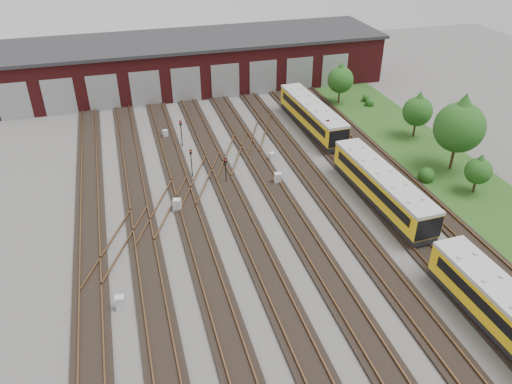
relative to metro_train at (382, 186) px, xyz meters
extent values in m
plane|color=#4C4946|center=(-10.00, -5.84, -1.74)|extent=(120.00, 120.00, 0.00)
cube|color=black|center=(-24.00, -5.84, -1.65)|extent=(2.40, 70.00, 0.18)
cube|color=brown|center=(-24.72, -5.84, -1.48)|extent=(0.10, 70.00, 0.15)
cube|color=brown|center=(-23.28, -5.84, -1.48)|extent=(0.10, 70.00, 0.15)
cube|color=black|center=(-20.00, -5.84, -1.65)|extent=(2.40, 70.00, 0.18)
cube|color=brown|center=(-20.72, -5.84, -1.48)|extent=(0.10, 70.00, 0.15)
cube|color=brown|center=(-19.28, -5.84, -1.48)|extent=(0.10, 70.00, 0.15)
cube|color=black|center=(-16.00, -5.84, -1.65)|extent=(2.40, 70.00, 0.18)
cube|color=brown|center=(-16.72, -5.84, -1.48)|extent=(0.10, 70.00, 0.15)
cube|color=brown|center=(-15.28, -5.84, -1.48)|extent=(0.10, 70.00, 0.15)
cube|color=black|center=(-12.00, -5.84, -1.65)|extent=(2.40, 70.00, 0.18)
cube|color=brown|center=(-12.72, -5.84, -1.48)|extent=(0.10, 70.00, 0.15)
cube|color=brown|center=(-11.28, -5.84, -1.48)|extent=(0.10, 70.00, 0.15)
cube|color=black|center=(-8.00, -5.84, -1.65)|extent=(2.40, 70.00, 0.18)
cube|color=brown|center=(-8.72, -5.84, -1.48)|extent=(0.10, 70.00, 0.15)
cube|color=brown|center=(-7.28, -5.84, -1.48)|extent=(0.10, 70.00, 0.15)
cube|color=black|center=(-4.00, -5.84, -1.65)|extent=(2.40, 70.00, 0.18)
cube|color=brown|center=(-4.72, -5.84, -1.48)|extent=(0.10, 70.00, 0.15)
cube|color=brown|center=(-3.28, -5.84, -1.48)|extent=(0.10, 70.00, 0.15)
cube|color=black|center=(0.00, -5.84, -1.65)|extent=(2.40, 70.00, 0.18)
cube|color=brown|center=(-0.72, -5.84, -1.48)|extent=(0.10, 70.00, 0.15)
cube|color=brown|center=(0.72, -5.84, -1.48)|extent=(0.10, 70.00, 0.15)
cube|color=black|center=(4.00, -5.84, -1.65)|extent=(2.40, 70.00, 0.18)
cube|color=brown|center=(3.28, -5.84, -1.48)|extent=(0.10, 70.00, 0.15)
cube|color=brown|center=(4.72, -5.84, -1.48)|extent=(0.10, 70.00, 0.15)
cube|color=brown|center=(-18.00, 4.16, -1.48)|extent=(5.40, 9.62, 0.15)
cube|color=brown|center=(-14.00, 8.16, -1.48)|extent=(5.40, 9.62, 0.15)
cube|color=brown|center=(-10.00, 12.16, -1.48)|extent=(5.40, 9.62, 0.15)
cube|color=brown|center=(-22.00, 0.16, -1.48)|extent=(5.40, 9.62, 0.15)
cube|color=brown|center=(-6.00, 16.16, -1.48)|extent=(5.40, 9.62, 0.15)
cube|color=#521416|center=(-10.00, 34.16, 1.26)|extent=(50.00, 12.00, 6.00)
cube|color=#28282A|center=(-10.00, 34.16, 4.41)|extent=(51.00, 12.50, 0.40)
cube|color=gray|center=(-32.00, 28.14, 0.46)|extent=(3.60, 0.12, 4.40)
cube|color=gray|center=(-27.00, 28.14, 0.46)|extent=(3.60, 0.12, 4.40)
cube|color=gray|center=(-22.00, 28.14, 0.46)|extent=(3.60, 0.12, 4.40)
cube|color=gray|center=(-17.00, 28.14, 0.46)|extent=(3.60, 0.12, 4.40)
cube|color=gray|center=(-12.00, 28.14, 0.46)|extent=(3.60, 0.12, 4.40)
cube|color=gray|center=(-7.00, 28.14, 0.46)|extent=(3.60, 0.12, 4.40)
cube|color=gray|center=(-2.00, 28.14, 0.46)|extent=(3.60, 0.12, 4.40)
cube|color=gray|center=(3.00, 28.14, 0.46)|extent=(3.60, 0.12, 4.40)
cube|color=gray|center=(8.00, 28.14, 0.46)|extent=(3.60, 0.12, 4.40)
cube|color=#274818|center=(9.00, 4.16, -1.71)|extent=(8.00, 55.00, 0.05)
cube|color=black|center=(0.00, -16.00, -1.14)|extent=(2.56, 13.36, 0.53)
cube|color=black|center=(-1.17, -16.05, 0.32)|extent=(0.51, 11.69, 0.75)
cube|color=black|center=(0.00, 0.00, -1.14)|extent=(2.56, 13.36, 0.53)
cube|color=yellow|center=(0.00, 0.00, 0.10)|extent=(2.82, 13.37, 1.95)
cube|color=#B4B4B0|center=(0.00, 0.00, 1.21)|extent=(2.91, 13.37, 0.27)
cube|color=black|center=(-1.17, -0.05, 0.32)|extent=(0.51, 11.69, 0.75)
cube|color=black|center=(1.17, 0.05, 0.32)|extent=(0.51, 11.69, 0.75)
cube|color=black|center=(0.00, 16.00, -1.14)|extent=(2.56, 13.36, 0.53)
cube|color=yellow|center=(0.00, 16.00, 0.10)|extent=(2.82, 13.37, 1.95)
cube|color=#B4B4B0|center=(0.00, 16.00, 1.21)|extent=(2.91, 13.37, 0.27)
cube|color=black|center=(-1.17, 15.95, 0.32)|extent=(0.51, 11.69, 0.75)
cube|color=black|center=(1.17, 16.05, 0.32)|extent=(0.51, 11.69, 0.75)
cylinder|color=black|center=(-14.69, 9.16, -0.56)|extent=(0.09, 0.09, 2.35)
cube|color=black|center=(-14.69, 9.16, 0.84)|extent=(0.23, 0.15, 0.45)
sphere|color=red|center=(-14.69, 9.07, 0.93)|extent=(0.11, 0.11, 0.11)
cylinder|color=black|center=(-11.91, 7.09, -0.68)|extent=(0.09, 0.09, 2.12)
cube|color=black|center=(-11.91, 7.09, 0.61)|extent=(0.24, 0.16, 0.46)
sphere|color=red|center=(-11.91, 7.00, 0.70)|extent=(0.11, 0.11, 0.11)
cylinder|color=black|center=(-14.59, 15.82, -0.55)|extent=(0.10, 0.10, 2.37)
cube|color=black|center=(-14.59, 15.82, 0.88)|extent=(0.26, 0.17, 0.49)
sphere|color=red|center=(-14.59, 15.72, 0.98)|extent=(0.12, 0.12, 0.12)
cylinder|color=black|center=(-0.29, 11.08, -0.38)|extent=(0.10, 0.10, 2.71)
cube|color=black|center=(-0.29, 11.08, 1.22)|extent=(0.27, 0.19, 0.49)
sphere|color=red|center=(-0.29, 10.98, 1.32)|extent=(0.12, 0.12, 0.12)
cube|color=#B8BBBE|center=(-22.12, -6.60, -1.24)|extent=(0.62, 0.53, 0.99)
cube|color=#B8BBBE|center=(-16.01, 18.40, -1.31)|extent=(0.57, 0.49, 0.86)
cube|color=#B8BBBE|center=(-16.90, 3.76, -1.19)|extent=(0.80, 0.73, 1.10)
cube|color=#B8BBBE|center=(-7.39, 5.66, -1.20)|extent=(0.76, 0.68, 1.08)
cube|color=#B8BBBE|center=(-6.57, 10.02, -1.28)|extent=(0.64, 0.57, 0.91)
cylinder|color=#362218|center=(6.21, 22.43, -0.92)|extent=(0.21, 0.21, 1.64)
sphere|color=#184513|center=(6.21, 22.43, 1.28)|extent=(3.20, 3.20, 3.20)
cone|color=#184513|center=(6.21, 22.43, 2.42)|extent=(2.74, 2.74, 2.28)
cylinder|color=#362218|center=(9.96, 11.06, -0.93)|extent=(0.22, 0.22, 1.61)
sphere|color=#184513|center=(9.96, 11.06, 1.22)|extent=(3.13, 3.13, 3.13)
cone|color=#184513|center=(9.96, 11.06, 2.34)|extent=(2.69, 2.69, 2.24)
cylinder|color=#362218|center=(9.47, 3.62, -0.54)|extent=(0.26, 0.26, 2.40)
sphere|color=#184513|center=(9.47, 3.62, 2.66)|extent=(4.66, 4.66, 4.66)
cone|color=#184513|center=(9.47, 3.62, 4.32)|extent=(3.99, 3.99, 3.33)
cylinder|color=#362218|center=(8.88, -0.68, -1.14)|extent=(0.22, 0.22, 1.20)
sphere|color=#184513|center=(8.88, -0.68, 0.46)|extent=(2.33, 2.33, 2.33)
cone|color=#184513|center=(8.88, -0.68, 1.29)|extent=(2.00, 2.00, 1.67)
sphere|color=#184513|center=(6.00, 2.35, -0.98)|extent=(1.51, 1.51, 1.51)
sphere|color=#184513|center=(9.54, 20.52, -1.18)|extent=(1.12, 1.12, 1.12)
sphere|color=#184513|center=(9.85, 21.95, -1.17)|extent=(1.13, 1.13, 1.13)
camera|label=1|loc=(-20.27, -31.69, 21.71)|focal=35.00mm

